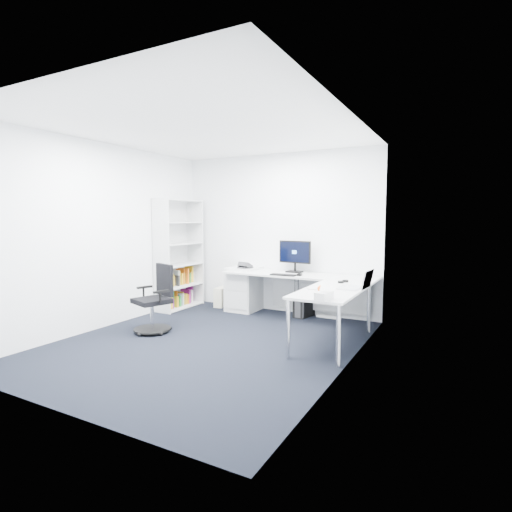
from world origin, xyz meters
The scene contains 22 objects.
ground centered at (0.00, 0.00, 0.00)m, with size 4.20×4.20×0.00m, color black.
ceiling centered at (0.00, 0.00, 2.70)m, with size 4.20×4.20×0.00m, color white.
wall_back centered at (0.00, 2.10, 1.35)m, with size 3.60×0.02×2.70m, color white.
wall_front centered at (0.00, -2.10, 1.35)m, with size 3.60×0.02×2.70m, color white.
wall_left centered at (-1.80, 0.00, 1.35)m, with size 0.02×4.20×2.70m, color white.
wall_right centered at (1.80, 0.00, 1.35)m, with size 0.02×4.20×2.70m, color white.
l_desk centered at (0.55, 1.40, 0.36)m, with size 2.46×1.38×0.72m, color silver, non-canonical shape.
drawer_pedestal centered at (-0.50, 1.86, 0.38)m, with size 0.49×0.62×0.76m, color silver.
bookshelf centered at (-1.62, 1.45, 0.97)m, with size 0.38×0.97×1.94m, color silver, non-canonical shape.
task_chair centered at (-0.98, 0.04, 0.48)m, with size 0.54×0.54×0.96m, color black, non-canonical shape.
black_pc_tower centered at (0.59, 1.91, 0.20)m, with size 0.18×0.42×0.41m, color black.
beige_pc_tower centered at (-1.02, 1.91, 0.17)m, with size 0.16×0.37×0.35m, color beige.
power_strip centered at (0.96, 1.98, 0.02)m, with size 0.35×0.06×0.04m, color silver.
monitor centered at (0.41, 1.90, 0.99)m, with size 0.56×0.18×0.54m, color black, non-canonical shape.
black_keyboard centered at (0.40, 1.49, 0.73)m, with size 0.41×0.14×0.02m, color black.
mouse centered at (0.63, 1.58, 0.74)m, with size 0.06×0.10×0.03m, color black.
desk_phone centered at (-0.42, 1.72, 0.79)m, with size 0.20×0.20×0.14m, color #2D2D30, non-canonical shape.
laptop centered at (1.62, 0.84, 0.85)m, with size 0.37×0.36×0.26m, color silver, non-canonical shape.
white_keyboard centered at (1.24, 0.70, 0.73)m, with size 0.11×0.37×0.01m, color silver.
headphones centered at (1.41, 1.26, 0.74)m, with size 0.12×0.19×0.05m, color black, non-canonical shape.
orange_fruit centered at (1.37, 0.42, 0.76)m, with size 0.08×0.08×0.08m, color #F85916.
tissue_box centered at (1.54, 0.03, 0.76)m, with size 0.13×0.24×0.09m, color silver.
Camera 1 is at (2.92, -4.14, 1.62)m, focal length 28.00 mm.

